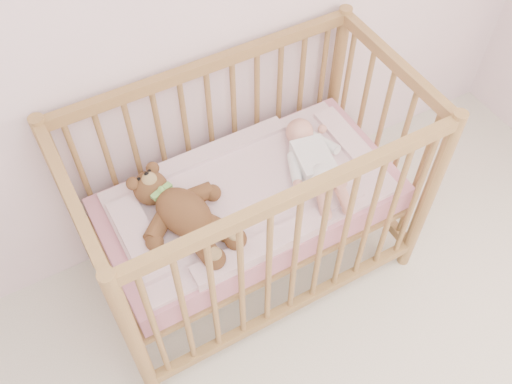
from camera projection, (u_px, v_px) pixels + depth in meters
crib at (250, 201)px, 2.37m from camera, size 1.36×0.76×1.00m
mattress at (250, 203)px, 2.38m from camera, size 1.22×0.62×0.13m
blanket at (250, 192)px, 2.32m from camera, size 1.10×0.58×0.06m
baby at (313, 158)px, 2.33m from camera, size 0.35×0.57×0.13m
teddy_bear at (184, 213)px, 2.15m from camera, size 0.55×0.65×0.15m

